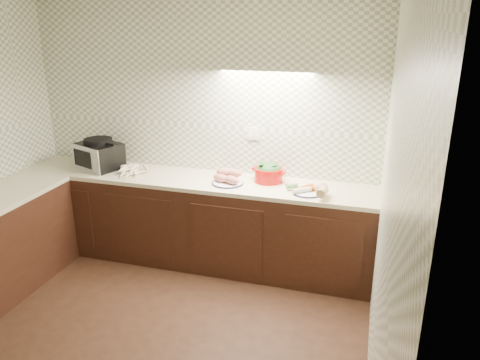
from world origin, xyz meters
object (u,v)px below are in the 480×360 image
(parsnip_pile, at_px, (136,170))
(onion_bowl, at_px, (230,174))
(dutch_oven, at_px, (269,172))
(toaster_oven, at_px, (99,154))
(veg_plate, at_px, (313,189))
(sweet_potato_plate, at_px, (228,178))

(parsnip_pile, distance_m, onion_bowl, 0.97)
(parsnip_pile, bearing_deg, onion_bowl, 8.63)
(onion_bowl, bearing_deg, dutch_oven, -0.40)
(toaster_oven, bearing_deg, veg_plate, 18.19)
(sweet_potato_plate, bearing_deg, onion_bowl, 101.36)
(sweet_potato_plate, height_order, dutch_oven, dutch_oven)
(parsnip_pile, distance_m, dutch_oven, 1.36)
(toaster_oven, height_order, onion_bowl, toaster_oven)
(parsnip_pile, bearing_deg, dutch_oven, 6.02)
(sweet_potato_plate, height_order, onion_bowl, sweet_potato_plate)
(parsnip_pile, distance_m, sweet_potato_plate, 0.99)
(toaster_oven, xyz_separation_m, parsnip_pile, (0.45, -0.06, -0.12))
(dutch_oven, xyz_separation_m, veg_plate, (0.46, -0.22, -0.05))
(toaster_oven, xyz_separation_m, dutch_oven, (1.80, 0.09, -0.06))
(onion_bowl, height_order, veg_plate, veg_plate)
(dutch_oven, height_order, veg_plate, dutch_oven)
(parsnip_pile, xyz_separation_m, veg_plate, (1.81, -0.08, 0.01))
(veg_plate, bearing_deg, dutch_oven, 154.49)
(toaster_oven, distance_m, onion_bowl, 1.41)
(parsnip_pile, xyz_separation_m, sweet_potato_plate, (0.99, -0.02, 0.02))
(sweet_potato_plate, relative_size, veg_plate, 0.72)
(toaster_oven, relative_size, onion_bowl, 3.80)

